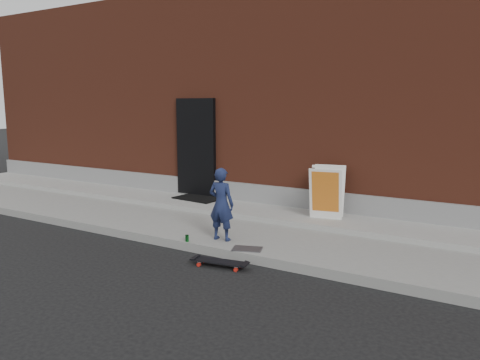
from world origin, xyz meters
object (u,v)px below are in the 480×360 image
Objects in this scene: child at (221,204)px; pizza_sign at (327,192)px; soda_can at (187,238)px; skateboard at (220,262)px.

pizza_sign is (1.09, 2.00, -0.01)m from child.
soda_can is (-0.43, -0.38, -0.55)m from child.
soda_can is (-1.52, -2.37, -0.54)m from pizza_sign.
soda_can is (-0.90, 0.40, 0.13)m from skateboard.
skateboard is 7.99× the size of soda_can.
skateboard is at bearing -23.86° from soda_can.
child is 1.38× the size of skateboard.
child is 0.80m from soda_can.
soda_can is at bearing 156.14° from skateboard.
pizza_sign reaches higher than soda_can.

